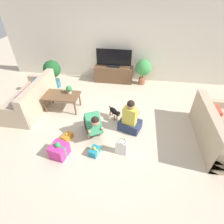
% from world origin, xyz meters
% --- Properties ---
extents(ground_plane, '(16.00, 16.00, 0.00)m').
position_xyz_m(ground_plane, '(0.00, 0.00, 0.00)').
color(ground_plane, beige).
extents(wall_back, '(8.40, 0.06, 2.60)m').
position_xyz_m(wall_back, '(0.00, 2.63, 1.30)').
color(wall_back, beige).
rests_on(wall_back, ground_plane).
extents(sofa_left, '(0.85, 1.86, 0.83)m').
position_xyz_m(sofa_left, '(-2.42, 0.39, 0.30)').
color(sofa_left, tan).
rests_on(sofa_left, ground_plane).
extents(sofa_right, '(0.85, 1.86, 0.83)m').
position_xyz_m(sofa_right, '(2.42, -0.27, 0.29)').
color(sofa_right, tan).
rests_on(sofa_right, ground_plane).
extents(coffee_table, '(0.98, 0.57, 0.47)m').
position_xyz_m(coffee_table, '(-1.51, 0.45, 0.42)').
color(coffee_table, brown).
rests_on(coffee_table, ground_plane).
extents(tv_console, '(1.35, 0.43, 0.56)m').
position_xyz_m(tv_console, '(-0.31, 2.34, 0.28)').
color(tv_console, brown).
rests_on(tv_console, ground_plane).
extents(tv, '(1.20, 0.20, 0.61)m').
position_xyz_m(tv, '(-0.31, 2.34, 0.83)').
color(tv, black).
rests_on(tv, tv_console).
extents(potted_plant_corner_left, '(0.56, 0.56, 0.93)m').
position_xyz_m(potted_plant_corner_left, '(-2.27, 1.67, 0.57)').
color(potted_plant_corner_left, '#336B84').
rests_on(potted_plant_corner_left, ground_plane).
extents(potted_plant_back_right, '(0.54, 0.54, 0.88)m').
position_xyz_m(potted_plant_back_right, '(0.72, 2.29, 0.58)').
color(potted_plant_back_right, '#A36042').
rests_on(potted_plant_back_right, ground_plane).
extents(person_kneeling, '(0.63, 0.83, 0.79)m').
position_xyz_m(person_kneeling, '(-0.41, -0.48, 0.35)').
color(person_kneeling, '#23232D').
rests_on(person_kneeling, ground_plane).
extents(person_sitting, '(0.62, 0.58, 0.89)m').
position_xyz_m(person_sitting, '(0.44, -0.15, 0.32)').
color(person_sitting, '#283351').
rests_on(person_sitting, ground_plane).
extents(dog, '(0.36, 0.39, 0.33)m').
position_xyz_m(dog, '(0.01, 0.21, 0.23)').
color(dog, black).
rests_on(dog, ground_plane).
extents(gift_box_a, '(0.40, 0.41, 0.38)m').
position_xyz_m(gift_box_a, '(-0.99, -1.17, 0.15)').
color(gift_box_a, '#CC3389').
rests_on(gift_box_a, ground_plane).
extents(gift_box_b, '(0.25, 0.30, 0.18)m').
position_xyz_m(gift_box_b, '(-1.00, -0.69, 0.06)').
color(gift_box_b, orange).
rests_on(gift_box_b, ground_plane).
extents(gift_box_c, '(0.23, 0.28, 0.21)m').
position_xyz_m(gift_box_c, '(-0.26, -1.04, 0.08)').
color(gift_box_c, teal).
rests_on(gift_box_c, ground_plane).
extents(gift_bag_a, '(0.27, 0.18, 0.36)m').
position_xyz_m(gift_bag_a, '(0.31, -0.92, 0.17)').
color(gift_bag_a, white).
rests_on(gift_bag_a, ground_plane).
extents(tabletop_plant, '(0.17, 0.17, 0.22)m').
position_xyz_m(tabletop_plant, '(-1.32, 0.58, 0.59)').
color(tabletop_plant, beige).
rests_on(tabletop_plant, coffee_table).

